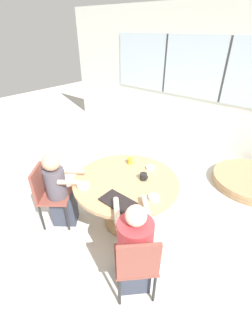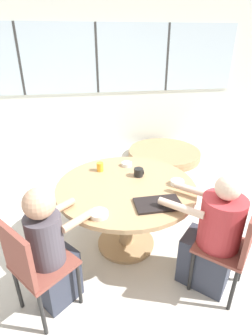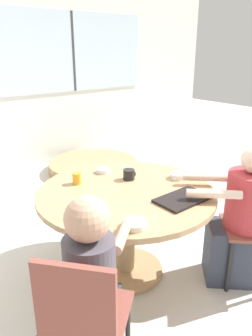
# 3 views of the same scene
# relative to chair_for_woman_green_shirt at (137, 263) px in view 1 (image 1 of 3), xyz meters

# --- Properties ---
(ground_plane) EXTENTS (16.00, 16.00, 0.00)m
(ground_plane) POSITION_rel_chair_for_woman_green_shirt_xyz_m (-0.75, 0.73, -0.53)
(ground_plane) COLOR beige
(wall_back_with_windows) EXTENTS (8.40, 0.08, 2.80)m
(wall_back_with_windows) POSITION_rel_chair_for_woman_green_shirt_xyz_m (-0.75, 3.62, 0.89)
(wall_back_with_windows) COLOR silver
(wall_back_with_windows) RESTS_ON ground_plane
(dining_table) EXTENTS (1.34, 1.34, 0.73)m
(dining_table) POSITION_rel_chair_for_woman_green_shirt_xyz_m (-0.75, 0.73, 0.05)
(dining_table) COLOR tan
(dining_table) RESTS_ON ground_plane
(chair_for_woman_green_shirt) EXTENTS (0.57, 0.57, 0.88)m
(chair_for_woman_green_shirt) POSITION_rel_chair_for_woman_green_shirt_xyz_m (0.00, 0.00, 0.00)
(chair_for_woman_green_shirt) COLOR brown
(chair_for_woman_green_shirt) RESTS_ON ground_plane
(chair_for_man_blue_shirt) EXTENTS (0.56, 0.56, 0.88)m
(chair_for_man_blue_shirt) POSITION_rel_chair_for_woman_green_shirt_xyz_m (-1.55, 0.07, 0.00)
(chair_for_man_blue_shirt) COLOR brown
(chair_for_man_blue_shirt) RESTS_ON ground_plane
(person_woman_green_shirt) EXTENTS (0.67, 0.67, 1.09)m
(person_woman_green_shirt) POSITION_rel_chair_for_woman_green_shirt_xyz_m (-0.12, 0.12, -0.05)
(person_woman_green_shirt) COLOR #333847
(person_woman_green_shirt) RESTS_ON ground_plane
(person_man_blue_shirt) EXTENTS (0.54, 0.51, 1.10)m
(person_man_blue_shirt) POSITION_rel_chair_for_woman_green_shirt_xyz_m (-1.43, 0.17, -0.01)
(person_man_blue_shirt) COLOR #333847
(person_man_blue_shirt) RESTS_ON ground_plane
(food_tray_dark) EXTENTS (0.39, 0.23, 0.02)m
(food_tray_dark) POSITION_rel_chair_for_woman_green_shirt_xyz_m (-0.54, 0.35, 0.21)
(food_tray_dark) COLOR black
(food_tray_dark) RESTS_ON dining_table
(coffee_mug) EXTENTS (0.10, 0.09, 0.08)m
(coffee_mug) POSITION_rel_chair_for_woman_green_shirt_xyz_m (-0.59, 0.88, 0.24)
(coffee_mug) COLOR black
(coffee_mug) RESTS_ON dining_table
(juice_glass) EXTENTS (0.07, 0.07, 0.09)m
(juice_glass) POSITION_rel_chair_for_woman_green_shirt_xyz_m (-0.96, 1.07, 0.24)
(juice_glass) COLOR gold
(juice_glass) RESTS_ON dining_table
(bowl_white_shallow) EXTENTS (0.15, 0.15, 0.04)m
(bowl_white_shallow) POSITION_rel_chair_for_woman_green_shirt_xyz_m (-1.04, 0.28, 0.22)
(bowl_white_shallow) COLOR silver
(bowl_white_shallow) RESTS_ON dining_table
(bowl_cereal) EXTENTS (0.11, 0.11, 0.04)m
(bowl_cereal) POSITION_rel_chair_for_woman_green_shirt_xyz_m (-0.66, 1.14, 0.22)
(bowl_cereal) COLOR silver
(bowl_cereal) RESTS_ON dining_table
(bowl_fruit) EXTENTS (0.13, 0.13, 0.05)m
(bowl_fruit) POSITION_rel_chair_for_woman_green_shirt_xyz_m (-0.26, 0.64, 0.22)
(bowl_fruit) COLOR white
(bowl_fruit) RESTS_ON dining_table
(folded_table_stack) EXTENTS (1.32, 1.32, 0.15)m
(folded_table_stack) POSITION_rel_chair_for_woman_green_shirt_xyz_m (0.36, 2.84, -0.46)
(folded_table_stack) COLOR tan
(folded_table_stack) RESTS_ON ground_plane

